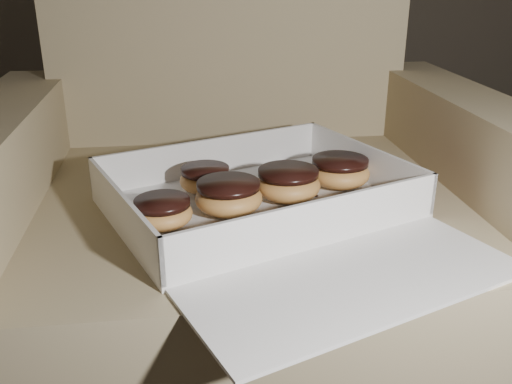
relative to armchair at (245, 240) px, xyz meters
name	(u,v)px	position (x,y,z in m)	size (l,w,h in m)	color
armchair	(245,240)	(0.00, 0.00, 0.00)	(0.90, 0.76, 0.94)	tan
bakery_box	(273,210)	(0.02, -0.18, 0.14)	(0.56, 0.61, 0.07)	white
donut_a	(163,212)	(-0.14, -0.20, 0.15)	(0.08, 0.08, 0.04)	#CA9146
donut_b	(229,196)	(-0.04, -0.17, 0.16)	(0.10, 0.10, 0.05)	#CA9146
donut_c	(205,179)	(-0.07, -0.08, 0.15)	(0.08, 0.08, 0.04)	#CA9146
donut_d	(288,183)	(0.05, -0.13, 0.16)	(0.10, 0.10, 0.05)	#CA9146
donut_e	(340,171)	(0.15, -0.08, 0.16)	(0.10, 0.10, 0.05)	#CA9146
crumb_a	(393,215)	(0.19, -0.21, 0.13)	(0.01, 0.01, 0.00)	black
crumb_b	(336,203)	(0.12, -0.15, 0.13)	(0.01, 0.01, 0.00)	black
crumb_c	(316,196)	(0.10, -0.12, 0.13)	(0.01, 0.01, 0.00)	black
crumb_d	(215,226)	(-0.07, -0.21, 0.13)	(0.01, 0.01, 0.00)	black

